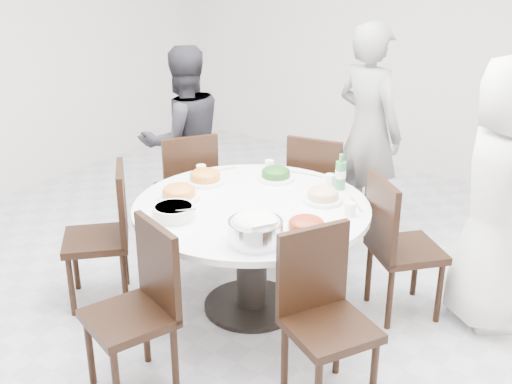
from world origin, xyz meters
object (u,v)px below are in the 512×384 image
Objects in this scene: diner_middle at (368,131)px; rice_bowl at (255,232)px; diner_right at (501,196)px; chair_n at (321,191)px; chair_sw at (96,237)px; dining_table at (252,257)px; beverage_bottle at (341,172)px; chair_ne at (406,247)px; chair_nw at (186,188)px; diner_left at (184,140)px; soup_bowl at (174,212)px; chair_se at (330,325)px; chair_s at (128,314)px.

rice_bowl is (0.26, -1.94, -0.05)m from diner_middle.
diner_right is 0.99× the size of diner_middle.
chair_n is 1.00× the size of chair_sw.
dining_table is 0.82m from beverage_bottle.
chair_ne is 0.65m from diner_right.
diner_left is (-0.21, 0.24, 0.29)m from chair_nw.
dining_table is at bearing 58.34° from soup_bowl.
soup_bowl is (-1.13, 0.08, 0.31)m from chair_se.
beverage_bottle reaches higher than rice_bowl.
chair_sw is (-1.74, -1.04, 0.00)m from chair_ne.
chair_se is at bearing 85.60° from diner_left.
beverage_bottle reaches higher than chair_s.
chair_ne is 1.81m from chair_s.
dining_table is 4.92× the size of rice_bowl.
diner_middle reaches higher than rice_bowl.
chair_s is 1.69m from beverage_bottle.
rice_bowl is at bearing 103.34° from chair_ne.
dining_table is 1.05m from chair_s.
chair_sw is 3.90× the size of beverage_bottle.
rice_bowl is (0.40, -1.46, 0.34)m from chair_n.
beverage_bottle is (0.39, 1.60, 0.40)m from chair_s.
diner_middle reaches higher than chair_nw.
chair_n and chair_s have the same top height.
soup_bowl is at bearing -178.62° from rice_bowl.
chair_n is 0.75m from beverage_bottle.
dining_table is 1.10m from chair_nw.
dining_table is 5.91× the size of soup_bowl.
chair_nw is (-1.82, -0.05, 0.00)m from chair_ne.
chair_se is at bearing 48.76° from chair_s.
beverage_bottle is (1.52, -0.16, 0.10)m from diner_left.
soup_bowl is (-0.33, -1.95, -0.08)m from diner_middle.
chair_ne is at bearing 32.45° from dining_table.
chair_nw is 1.20m from soup_bowl.
dining_table is at bearing 85.39° from diner_left.
chair_se is at bearing 125.44° from diner_right.
chair_ne is 1.00× the size of chair_n.
chair_sw is 2.28m from diner_middle.
chair_s is 3.75× the size of soup_bowl.
chair_s is 0.62× the size of diner_left.
rice_bowl is at bearing 1.38° from soup_bowl.
diner_right is (2.29, 0.30, 0.38)m from chair_nw.
chair_s is at bearing 148.06° from chair_se.
chair_nw reaches higher than dining_table.
dining_table is at bearing 74.34° from chair_ne.
chair_sw is at bearing 84.66° from diner_right.
rice_bowl is at bearing 104.94° from diner_right.
chair_sw and chair_s have the same top height.
chair_nw is at bearing -176.85° from beverage_bottle.
chair_ne is 1.05m from chair_n.
chair_n is 1.19m from diner_left.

